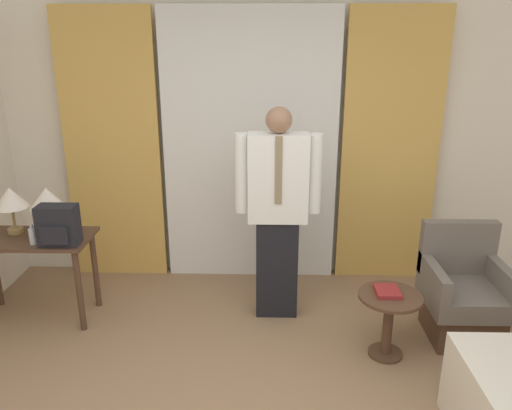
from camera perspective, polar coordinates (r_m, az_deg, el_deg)
wall_back at (r=4.87m, az=-0.61°, el=7.32°), size 10.00×0.06×2.70m
curtain_sheer_center at (r=4.75m, az=-0.66°, el=6.31°), size 1.64×0.06×2.58m
curtain_drape_left at (r=4.98m, az=-16.08°, el=6.13°), size 0.91×0.06×2.58m
curtain_drape_right at (r=4.89m, az=15.04°, el=6.02°), size 0.91×0.06×2.58m
desk at (r=4.57m, az=-24.31°, el=-4.88°), size 1.01×0.51×0.74m
table_lamp_left at (r=4.57m, az=-26.25°, el=0.60°), size 0.29×0.29×0.39m
table_lamp_right at (r=4.44m, az=-22.77°, el=0.59°), size 0.29×0.29×0.39m
bottle_near_edge at (r=4.33m, az=-24.15°, el=-3.25°), size 0.06×0.06×0.17m
backpack at (r=4.21m, az=-21.68°, el=-2.22°), size 0.31×0.19×0.32m
person at (r=4.10m, az=2.49°, el=-0.32°), size 0.70×0.23×1.80m
armchair at (r=4.37m, az=22.54°, el=-9.71°), size 0.61×0.61×0.90m
side_table at (r=3.92m, az=14.93°, el=-11.99°), size 0.47×0.47×0.51m
book at (r=3.86m, az=14.79°, el=-9.51°), size 0.18×0.21×0.03m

